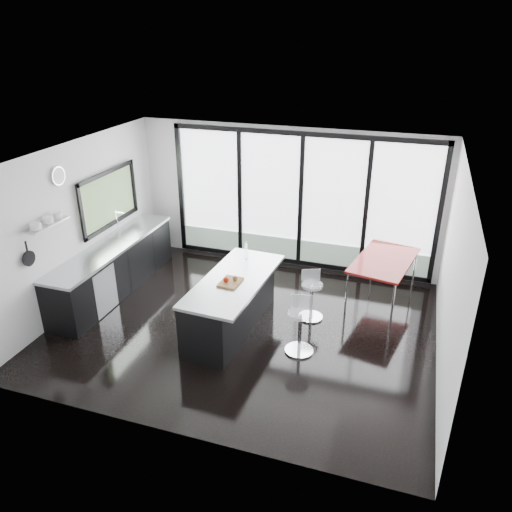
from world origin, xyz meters
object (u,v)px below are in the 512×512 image
(island, at_px, (231,302))
(red_table, at_px, (382,281))
(bar_stool_near, at_px, (300,332))
(bar_stool_far, at_px, (311,301))

(island, xyz_separation_m, red_table, (2.23, 1.62, -0.05))
(island, bearing_deg, bar_stool_near, -13.97)
(island, height_order, bar_stool_near, island)
(island, height_order, red_table, island)
(island, xyz_separation_m, bar_stool_far, (1.17, 0.69, -0.13))
(bar_stool_near, height_order, red_table, red_table)
(bar_stool_far, height_order, red_table, red_table)
(island, height_order, bar_stool_far, island)
(bar_stool_near, bearing_deg, island, 157.30)
(island, bearing_deg, red_table, 36.04)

